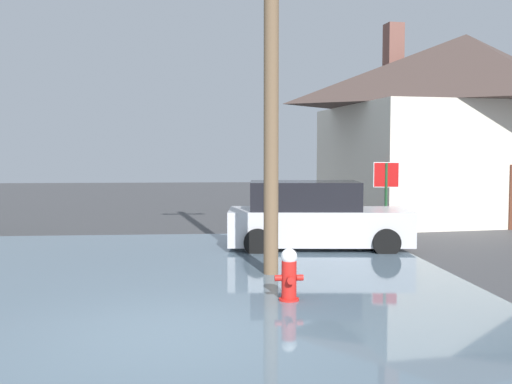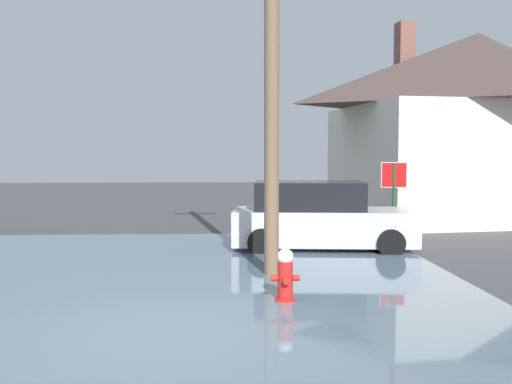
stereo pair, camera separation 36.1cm
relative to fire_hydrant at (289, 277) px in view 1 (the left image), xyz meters
name	(u,v)px [view 1 (the left image)]	position (x,y,z in m)	size (l,w,h in m)	color
ground_plane	(176,342)	(-1.68, -1.55, -0.49)	(80.00, 80.00, 0.10)	#424244
flood_puddle	(137,291)	(-2.45, 0.96, -0.40)	(11.63, 13.55, 0.07)	slate
fire_hydrant	(289,277)	(0.00, 0.00, 0.00)	(0.45, 0.38, 0.89)	red
utility_pole	(271,28)	(-0.06, 2.06, 4.24)	(1.60, 0.28, 9.00)	brown
stop_sign_far	(386,184)	(3.76, 7.29, 1.06)	(0.70, 0.16, 2.10)	#1E4C28
house	(464,123)	(8.02, 11.88, 2.99)	(10.52, 8.52, 7.12)	silver
parked_car	(314,218)	(1.33, 5.13, 0.36)	(4.47, 2.26, 1.67)	silver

